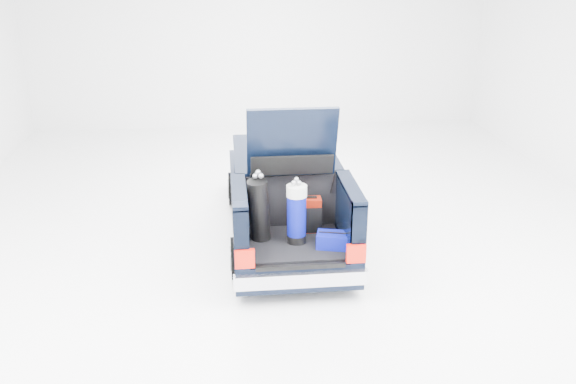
{
  "coord_description": "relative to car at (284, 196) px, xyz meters",
  "views": [
    {
      "loc": [
        -0.91,
        -9.25,
        4.46
      ],
      "look_at": [
        0.0,
        -0.5,
        0.98
      ],
      "focal_mm": 38.0,
      "sensor_mm": 36.0,
      "label": 1
    }
  ],
  "objects": [
    {
      "name": "red_suitcase",
      "position": [
        0.25,
        -1.25,
        0.19
      ],
      "size": [
        0.34,
        0.23,
        0.55
      ],
      "rotation": [
        0.0,
        0.0,
        -0.05
      ],
      "color": "#721003",
      "rests_on": "car"
    },
    {
      "name": "ground",
      "position": [
        0.0,
        -0.11,
        -0.67
      ],
      "size": [
        14.0,
        14.0,
        0.0
      ],
      "primitive_type": "plane",
      "color": "white",
      "rests_on": "ground"
    },
    {
      "name": "black_golf_bag",
      "position": [
        -0.5,
        -1.48,
        0.4
      ],
      "size": [
        0.43,
        0.48,
        1.04
      ],
      "rotation": [
        0.0,
        0.0,
        -0.42
      ],
      "color": "black",
      "rests_on": "car"
    },
    {
      "name": "car",
      "position": [
        0.0,
        0.0,
        0.0
      ],
      "size": [
        1.87,
        4.65,
        2.47
      ],
      "color": "black",
      "rests_on": "ground"
    },
    {
      "name": "blue_duffel",
      "position": [
        0.5,
        -1.8,
        0.03
      ],
      "size": [
        0.49,
        0.38,
        0.23
      ],
      "rotation": [
        0.0,
        0.0,
        -0.25
      ],
      "color": "#050A7D",
      "rests_on": "car"
    },
    {
      "name": "blue_golf_bag",
      "position": [
        0.02,
        -1.58,
        0.36
      ],
      "size": [
        0.37,
        0.37,
        0.97
      ],
      "rotation": [
        0.0,
        0.0,
        0.37
      ],
      "color": "black",
      "rests_on": "car"
    }
  ]
}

